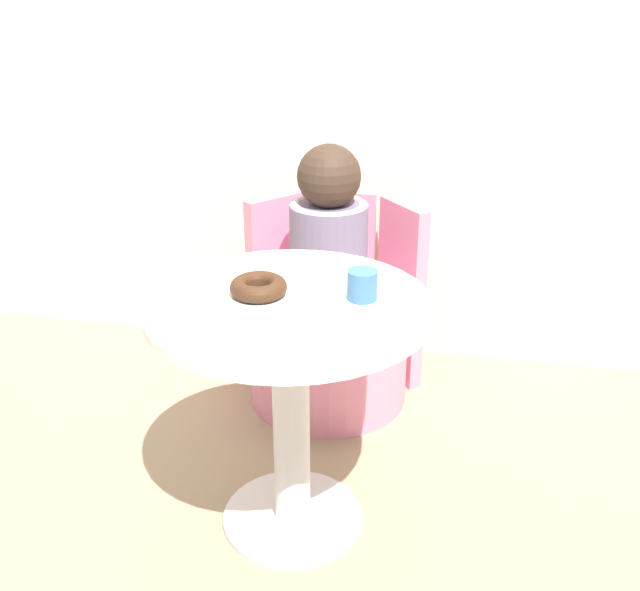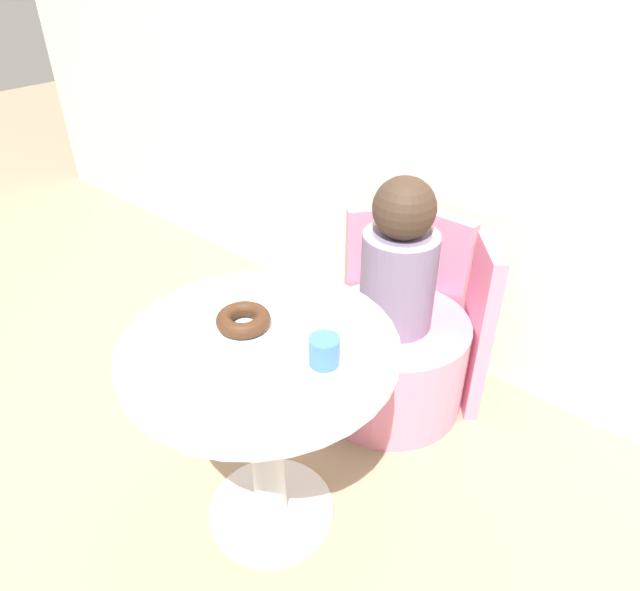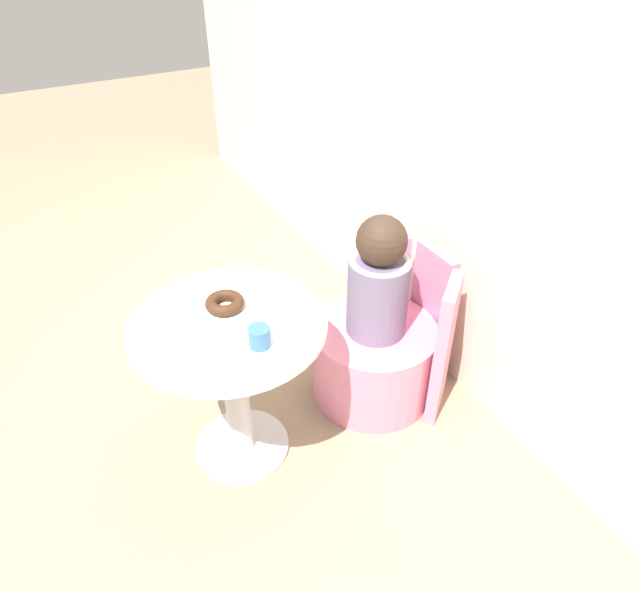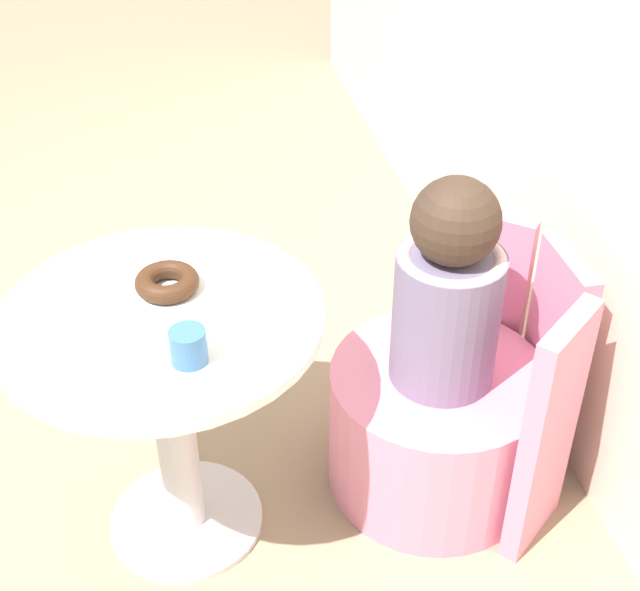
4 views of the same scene
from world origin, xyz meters
name	(u,v)px [view 2 (image 2 of 4)]	position (x,y,z in m)	size (l,w,h in m)	color
ground_plane	(250,503)	(0.00, 0.00, 0.00)	(12.00, 12.00, 0.00)	gray
back_wall	(472,60)	(0.00, 1.13, 1.20)	(6.00, 0.06, 2.40)	beige
round_table	(263,399)	(0.08, 0.03, 0.50)	(0.73, 0.73, 0.69)	silver
tub_chair	(391,361)	(0.05, 0.70, 0.19)	(0.56, 0.56, 0.37)	pink
booth_backrest	(428,302)	(0.05, 0.93, 0.34)	(0.66, 0.24, 0.69)	pink
child_figure	(400,260)	(0.05, 0.70, 0.63)	(0.26, 0.26, 0.55)	slate
donut	(243,320)	(-0.01, 0.05, 0.71)	(0.15, 0.15, 0.04)	#3D2314
cup	(324,351)	(0.25, 0.08, 0.73)	(0.08, 0.08, 0.08)	#386699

